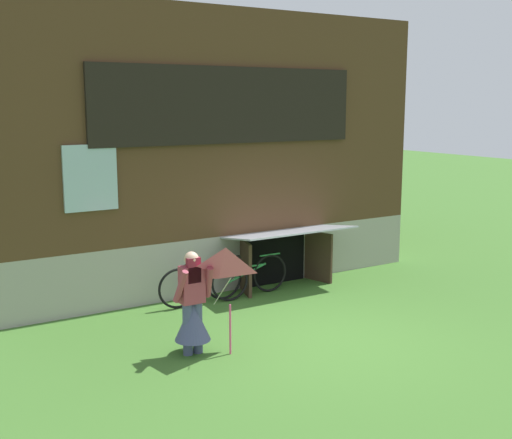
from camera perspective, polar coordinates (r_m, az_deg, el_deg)
ground_plane at (r=10.22m, az=6.17°, el=-10.28°), size 60.00×60.00×0.00m
log_house at (r=14.47m, az=-7.47°, el=6.47°), size 8.80×6.39×5.29m
person at (r=9.39m, az=-5.60°, el=-8.05°), size 0.60×0.52×1.51m
kite at (r=8.92m, az=-2.65°, el=-4.93°), size 0.97×0.91×1.55m
bicycle_green at (r=12.18m, az=-0.80°, el=-4.96°), size 1.73×0.09×0.79m
bicycle_blue at (r=11.67m, az=-4.58°, el=-5.68°), size 1.71×0.21×0.78m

